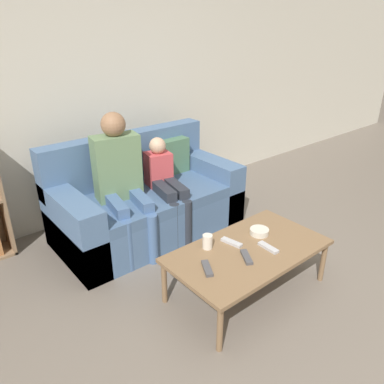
{
  "coord_description": "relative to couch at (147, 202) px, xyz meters",
  "views": [
    {
      "loc": [
        -1.81,
        -0.77,
        1.89
      ],
      "look_at": [
        -0.05,
        1.36,
        0.64
      ],
      "focal_mm": 35.0,
      "sensor_mm": 36.0,
      "label": 1
    }
  ],
  "objects": [
    {
      "name": "couch",
      "position": [
        0.0,
        0.0,
        0.0
      ],
      "size": [
        1.73,
        0.89,
        0.93
      ],
      "color": "#4C6B93",
      "rests_on": "ground_plane"
    },
    {
      "name": "tv_remote_2",
      "position": [
        0.19,
        -1.34,
        0.08
      ],
      "size": [
        0.06,
        0.17,
        0.02
      ],
      "rotation": [
        0.0,
        0.0,
        -0.05
      ],
      "color": "#B7B7BC",
      "rests_on": "coffee_table"
    },
    {
      "name": "person_child",
      "position": [
        0.12,
        -0.15,
        0.22
      ],
      "size": [
        0.34,
        0.65,
        0.92
      ],
      "rotation": [
        0.0,
        0.0,
        -0.2
      ],
      "color": "#282D38",
      "rests_on": "ground_plane"
    },
    {
      "name": "wall_back",
      "position": [
        0.09,
        0.69,
        0.99
      ],
      "size": [
        12.0,
        0.06,
        2.6
      ],
      "color": "beige",
      "rests_on": "ground_plane"
    },
    {
      "name": "cup_near",
      "position": [
        -0.15,
        -1.05,
        0.12
      ],
      "size": [
        0.07,
        0.07,
        0.11
      ],
      "color": "silver",
      "rests_on": "coffee_table"
    },
    {
      "name": "person_adult",
      "position": [
        -0.3,
        -0.08,
        0.4
      ],
      "size": [
        0.46,
        0.67,
        1.22
      ],
      "rotation": [
        0.0,
        0.0,
        -0.18
      ],
      "color": "#476693",
      "rests_on": "ground_plane"
    },
    {
      "name": "tv_remote_3",
      "position": [
        0.03,
        -1.12,
        0.08
      ],
      "size": [
        0.08,
        0.18,
        0.02
      ],
      "rotation": [
        0.0,
        0.0,
        0.19
      ],
      "color": "#B7B7BC",
      "rests_on": "coffee_table"
    },
    {
      "name": "tv_remote_0",
      "position": [
        -0.02,
        -1.32,
        0.08
      ],
      "size": [
        0.13,
        0.17,
        0.02
      ],
      "rotation": [
        0.0,
        0.0,
        -0.54
      ],
      "color": "#47474C",
      "rests_on": "coffee_table"
    },
    {
      "name": "ground_plane",
      "position": [
        0.09,
        -2.01,
        -0.31
      ],
      "size": [
        22.0,
        22.0,
        0.0
      ],
      "primitive_type": "plane",
      "color": "#70665B"
    },
    {
      "name": "tv_remote_1",
      "position": [
        -0.33,
        -1.25,
        0.08
      ],
      "size": [
        0.12,
        0.17,
        0.02
      ],
      "rotation": [
        0.0,
        0.0,
        -0.5
      ],
      "color": "#47474C",
      "rests_on": "coffee_table"
    },
    {
      "name": "snack_bowl",
      "position": [
        0.3,
        -1.16,
        0.09
      ],
      "size": [
        0.15,
        0.15,
        0.05
      ],
      "color": "beige",
      "rests_on": "coffee_table"
    },
    {
      "name": "coffee_table",
      "position": [
        0.08,
        -1.25,
        0.04
      ],
      "size": [
        1.19,
        0.67,
        0.37
      ],
      "color": "brown",
      "rests_on": "ground_plane"
    }
  ]
}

